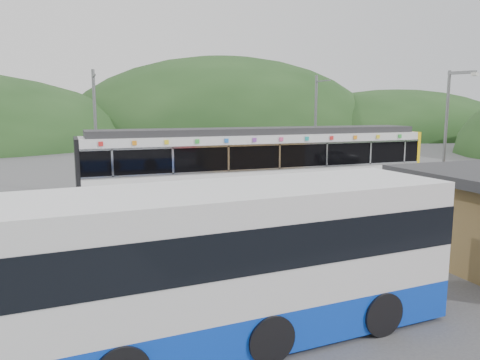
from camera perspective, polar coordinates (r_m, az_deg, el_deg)
name	(u,v)px	position (r m, az deg, el deg)	size (l,w,h in m)	color
ground	(272,217)	(21.34, 3.90, -4.50)	(120.00, 120.00, 0.00)	#4C4C4F
hills	(329,190)	(28.77, 10.83, -1.16)	(146.00, 149.00, 26.00)	#1E3D19
platform	(246,200)	(24.29, 0.70, -2.48)	(26.00, 3.20, 0.30)	#9E9E99
yellow_line	(255,202)	(23.07, 1.86, -2.69)	(26.00, 0.10, 0.01)	yellow
train	(261,157)	(27.21, 2.58, 2.81)	(20.44, 3.01, 3.74)	black
catenary_mast_west	(96,130)	(27.55, -17.18, 5.81)	(0.18, 1.80, 7.00)	slate
catenary_mast_east	(316,127)	(31.61, 9.21, 6.43)	(0.18, 1.80, 7.00)	slate
bus	(179,274)	(9.74, -7.45, -11.25)	(12.14, 3.51, 3.27)	blue
lamp_post	(448,136)	(20.72, 24.00, 4.98)	(0.56, 1.17, 6.37)	slate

